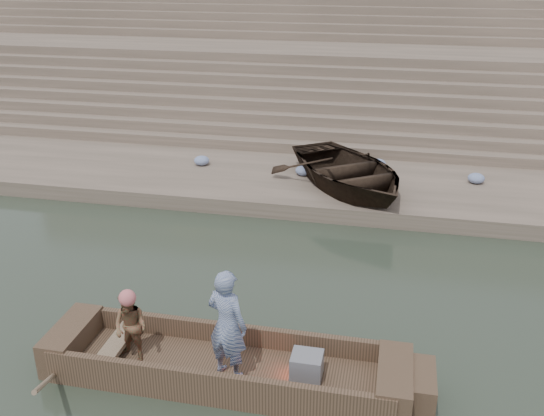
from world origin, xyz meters
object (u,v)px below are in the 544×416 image
(standing_man, at_px, (227,325))
(beached_rowboat, at_px, (348,171))
(main_rowboat, at_px, (225,372))
(television, at_px, (306,366))
(rowing_man, at_px, (130,327))

(standing_man, xyz_separation_m, beached_rowboat, (1.04, 7.73, -0.25))
(standing_man, bearing_deg, main_rowboat, -37.86)
(standing_man, height_order, television, standing_man)
(main_rowboat, relative_size, television, 10.87)
(main_rowboat, bearing_deg, beached_rowboat, 81.30)
(rowing_man, distance_m, television, 2.73)
(main_rowboat, relative_size, beached_rowboat, 1.13)
(beached_rowboat, bearing_deg, standing_man, -132.35)
(standing_man, height_order, rowing_man, standing_man)
(rowing_man, height_order, television, rowing_man)
(main_rowboat, xyz_separation_m, television, (1.26, 0.00, 0.31))
(rowing_man, height_order, beached_rowboat, rowing_man)
(main_rowboat, distance_m, standing_man, 1.02)
(rowing_man, distance_m, beached_rowboat, 8.09)
(rowing_man, relative_size, television, 2.51)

